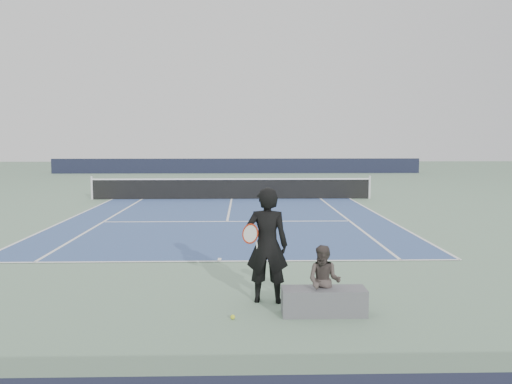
{
  "coord_description": "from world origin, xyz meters",
  "views": [
    {
      "loc": [
        0.55,
        -22.87,
        2.73
      ],
      "look_at": [
        0.94,
        -7.34,
        1.1
      ],
      "focal_mm": 35.0,
      "sensor_mm": 36.0,
      "label": 1
    }
  ],
  "objects_px": {
    "tennis_net": "(232,188)",
    "tennis_player": "(267,245)",
    "tennis_ball": "(233,317)",
    "spectator_bench": "(324,291)"
  },
  "relations": [
    {
      "from": "tennis_net",
      "to": "tennis_player",
      "type": "distance_m",
      "value": 14.71
    },
    {
      "from": "tennis_ball",
      "to": "spectator_bench",
      "type": "xyz_separation_m",
      "value": [
        1.43,
        0.17,
        0.35
      ]
    },
    {
      "from": "tennis_net",
      "to": "tennis_player",
      "type": "bearing_deg",
      "value": -86.33
    },
    {
      "from": "tennis_player",
      "to": "spectator_bench",
      "type": "distance_m",
      "value": 1.23
    },
    {
      "from": "tennis_ball",
      "to": "spectator_bench",
      "type": "bearing_deg",
      "value": 6.96
    },
    {
      "from": "tennis_net",
      "to": "tennis_ball",
      "type": "bearing_deg",
      "value": -88.59
    },
    {
      "from": "tennis_ball",
      "to": "tennis_player",
      "type": "bearing_deg",
      "value": 55.52
    },
    {
      "from": "tennis_net",
      "to": "tennis_ball",
      "type": "xyz_separation_m",
      "value": [
        0.38,
        -15.49,
        -0.47
      ]
    },
    {
      "from": "tennis_player",
      "to": "tennis_ball",
      "type": "relative_size",
      "value": 27.04
    },
    {
      "from": "tennis_net",
      "to": "spectator_bench",
      "type": "distance_m",
      "value": 15.42
    }
  ]
}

